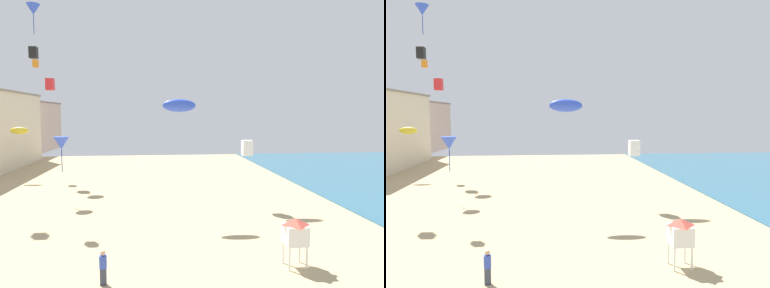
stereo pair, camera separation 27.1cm
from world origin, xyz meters
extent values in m
cube|color=beige|center=(-24.74, 69.49, 5.15)|extent=(10.37, 20.28, 10.29)
cube|color=#89715E|center=(-24.74, 69.49, 10.44)|extent=(10.58, 20.69, 0.30)
cube|color=#383D4C|center=(0.83, 8.24, 0.40)|extent=(0.28, 0.18, 0.80)
cylinder|color=#334CB2|center=(0.83, 8.24, 1.10)|extent=(0.34, 0.34, 0.60)
sphere|color=tan|center=(0.83, 8.24, 1.52)|extent=(0.24, 0.24, 0.24)
cylinder|color=white|center=(9.93, 8.81, 0.60)|extent=(0.10, 0.10, 1.20)
cylinder|color=white|center=(10.83, 8.81, 0.60)|extent=(0.10, 0.10, 1.20)
cylinder|color=white|center=(9.93, 9.71, 0.60)|extent=(0.10, 0.10, 1.20)
cylinder|color=white|center=(10.83, 9.71, 0.60)|extent=(0.10, 0.10, 1.20)
cube|color=white|center=(10.38, 9.26, 1.70)|extent=(1.10, 1.10, 1.00)
pyramid|color=#D14C3D|center=(10.38, 9.26, 2.38)|extent=(1.10, 1.10, 0.35)
cube|color=red|center=(-8.86, 34.62, 11.34)|extent=(0.86, 0.86, 1.34)
cube|color=white|center=(10.87, 20.91, 5.06)|extent=(0.82, 0.82, 1.29)
ellipsoid|color=yellow|center=(-12.89, 35.73, 5.94)|extent=(2.15, 0.60, 0.83)
cone|color=blue|center=(-11.54, 38.06, 20.68)|extent=(1.60, 1.60, 1.31)
cylinder|color=#233995|center=(-11.54, 38.06, 18.87)|extent=(0.09, 0.09, 2.32)
ellipsoid|color=blue|center=(5.03, 18.62, 8.52)|extent=(2.49, 0.69, 0.97)
cone|color=blue|center=(-5.00, 23.99, 5.35)|extent=(1.37, 1.37, 1.12)
cylinder|color=#233995|center=(-5.00, 23.99, 3.79)|extent=(0.07, 0.07, 1.99)
cube|color=orange|center=(-11.99, 39.57, 14.35)|extent=(0.62, 0.62, 0.98)
cube|color=black|center=(-5.97, 20.62, 12.57)|extent=(0.56, 0.56, 0.87)
camera|label=1|loc=(3.33, -7.66, 7.85)|focal=32.77mm
camera|label=2|loc=(3.60, -7.68, 7.85)|focal=32.77mm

